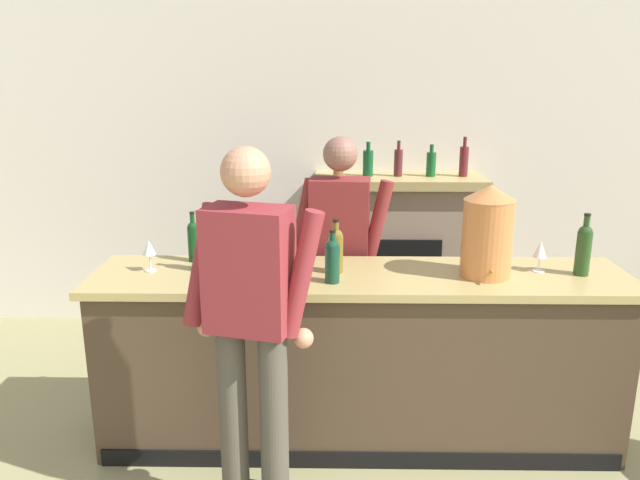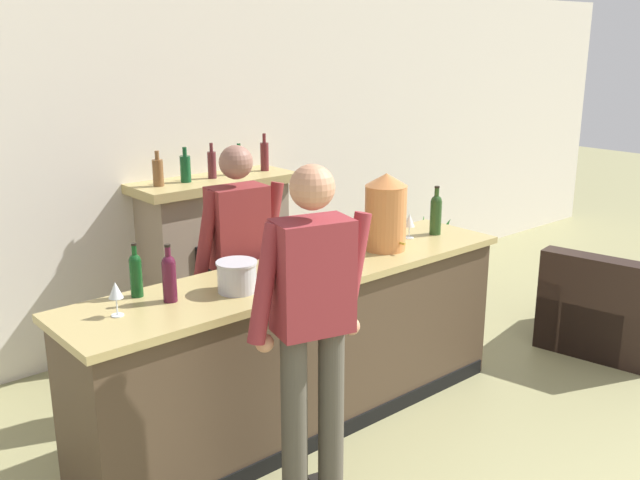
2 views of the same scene
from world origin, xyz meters
The scene contains 14 objects.
wall_back_panel centered at (0.00, 4.49, 1.38)m, with size 12.00×0.07×2.75m.
bar_counter centered at (-0.14, 2.69, 0.51)m, with size 2.94×0.65×1.01m.
fireplace_stone centered at (0.23, 4.23, 0.66)m, with size 1.30×0.52×1.59m.
person_customer centered at (-0.65, 2.00, 1.00)m, with size 0.64×0.37×1.79m.
person_bartender centered at (-0.25, 3.20, 0.94)m, with size 0.66×0.33×1.70m.
copper_dispenser centered at (0.53, 2.67, 1.26)m, with size 0.27×0.31×0.50m.
ice_bucket_steel centered at (-0.65, 2.63, 1.10)m, with size 0.22×0.22×0.17m.
wine_bottle_cabernet_heavy centered at (-1.00, 2.73, 1.15)m, with size 0.07×0.07×0.31m.
wine_bottle_burgundy_dark centered at (1.05, 2.70, 1.17)m, with size 0.08×0.08×0.34m.
wine_bottle_merlot_tall centered at (-0.28, 2.72, 1.15)m, with size 0.08×0.08×0.30m.
wine_bottle_chardonnay_pale centered at (-1.10, 2.91, 1.14)m, with size 0.07×0.07×0.29m.
wine_bottle_port_short centered at (-0.30, 2.55, 1.14)m, with size 0.08×0.08×0.28m.
wine_glass_mid_counter centered at (-1.30, 2.72, 1.14)m, with size 0.07×0.07×0.18m.
wine_glass_front_right centered at (0.84, 2.75, 1.13)m, with size 0.07×0.07×0.17m.
Camera 1 is at (-0.31, -0.53, 2.10)m, focal length 35.00 mm.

